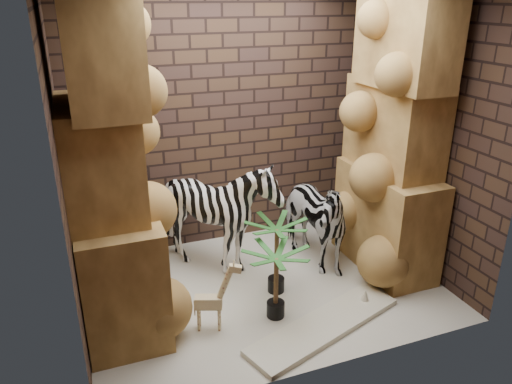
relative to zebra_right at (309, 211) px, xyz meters
name	(u,v)px	position (x,y,z in m)	size (l,w,h in m)	color
floor	(264,288)	(-0.65, -0.32, -0.64)	(3.50, 3.50, 0.00)	beige
wall_back	(225,119)	(-0.65, 0.93, 0.86)	(3.50, 3.50, 0.00)	#362520
wall_front	(332,198)	(-0.65, -1.57, 0.86)	(3.50, 3.50, 0.00)	#362520
wall_left	(62,171)	(-2.40, -0.32, 0.86)	(3.00, 3.00, 0.00)	#362520
wall_right	(422,131)	(1.10, -0.32, 0.86)	(3.00, 3.00, 0.00)	#362520
rock_pillar_left	(108,166)	(-2.05, -0.32, 0.86)	(0.68, 1.30, 3.00)	tan
rock_pillar_right	(395,134)	(0.77, -0.32, 0.86)	(0.58, 1.25, 3.00)	tan
zebra_right	(309,211)	(0.00, 0.00, 0.00)	(0.58, 1.08, 1.28)	white
zebra_left	(221,220)	(-0.93, 0.22, -0.05)	(1.04, 1.29, 1.17)	white
giraffe_toy	(208,295)	(-1.35, -0.75, -0.28)	(0.37, 0.12, 0.71)	beige
palm_front	(276,257)	(-0.55, -0.41, -0.24)	(0.36, 0.36, 0.79)	#184D1E
palm_back	(276,283)	(-0.72, -0.79, -0.28)	(0.36, 0.36, 0.71)	#184D1E
surfboard	(324,325)	(-0.38, -1.12, -0.61)	(1.63, 0.40, 0.05)	beige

